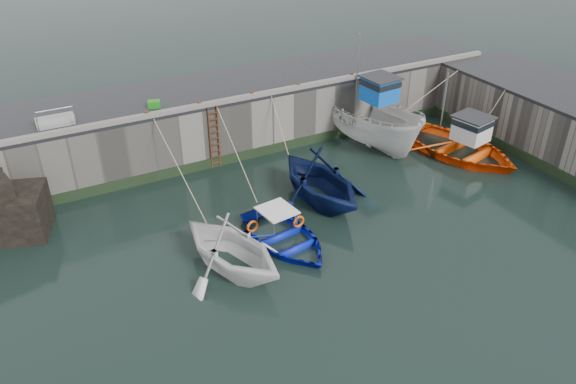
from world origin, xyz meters
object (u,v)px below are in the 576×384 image
ladder (214,138)px  boat_far_orange (458,147)px  boat_near_white (232,269)px  bollard_a (147,114)px  boat_near_blue (284,242)px  boat_near_blacktrim (319,201)px  bollard_b (199,104)px  bollard_c (252,94)px  boat_far_white (369,121)px  bollard_d (298,85)px  fish_crate (154,104)px  bollard_e (351,76)px

ladder → boat_far_orange: bearing=-21.7°
boat_far_orange → boat_near_white: bearing=-179.1°
boat_near_white → bollard_a: bollard_a is taller
boat_near_blue → boat_near_white: bearing=-175.0°
boat_near_blue → boat_near_blacktrim: 3.48m
bollard_a → boat_near_blacktrim: bearing=-43.3°
boat_near_blue → bollard_a: size_ratio=16.87×
bollard_a → bollard_b: bearing=0.0°
bollard_c → ladder: bearing=-171.3°
bollard_a → bollard_c: bearing=0.0°
ladder → boat_near_blacktrim: (2.84, -5.16, -1.59)m
boat_near_white → bollard_a: 8.76m
boat_far_orange → boat_near_blacktrim: bearing=171.9°
boat_far_white → bollard_d: 4.31m
boat_near_white → boat_near_blacktrim: (5.32, 2.60, 0.00)m
boat_near_white → boat_near_blue: (2.50, 0.56, 0.00)m
boat_near_white → bollard_c: (4.68, 8.09, 3.30)m
fish_crate → bollard_e: fish_crate is taller
boat_near_blacktrim → fish_crate: fish_crate is taller
fish_crate → bollard_d: fish_crate is taller
boat_near_blue → boat_near_blacktrim: bearing=28.4°
fish_crate → bollard_a: 1.16m
boat_near_blacktrim → boat_far_white: boat_far_white is taller
boat_far_white → bollard_b: 9.12m
boat_far_white → bollard_c: (-6.04, 1.55, 2.08)m
boat_far_white → bollard_e: size_ratio=27.82×
boat_near_blue → fish_crate: 9.44m
boat_near_blacktrim → bollard_c: bearing=93.4°
ladder → bollard_c: 2.81m
ladder → fish_crate: (-2.37, 1.31, 1.72)m
boat_near_blacktrim → boat_far_white: bearing=32.9°
bollard_a → ladder: bearing=-6.4°
boat_near_white → bollard_b: (1.98, 8.09, 3.30)m
ladder → bollard_a: bollard_a is taller
ladder → boat_near_white: bearing=-107.7°
bollard_a → bollard_e: 11.00m
boat_near_blue → boat_far_orange: boat_far_orange is taller
boat_near_blue → boat_far_orange: size_ratio=0.63×
ladder → boat_far_white: size_ratio=0.41×
fish_crate → bollard_e: 10.41m
bollard_a → bollard_c: same height
boat_far_orange → bollard_d: bearing=131.9°
ladder → bollard_d: bollard_d is taller
bollard_a → boat_far_orange: bearing=-18.7°
ladder → boat_near_blue: (0.02, -7.20, -1.59)m
bollard_e → ladder: bearing=-177.6°
boat_near_white → bollard_b: size_ratio=17.44×
fish_crate → bollard_b: 2.11m
boat_near_white → bollard_a: (-0.52, 8.09, 3.30)m
boat_far_orange → boat_far_white: bearing=122.2°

